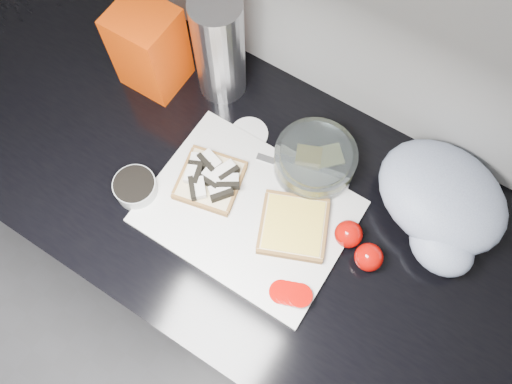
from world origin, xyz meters
TOP-DOWN VIEW (x-y plane):
  - base_cabinet at (0.00, 1.20)m, footprint 3.50×0.60m
  - countertop at (0.00, 1.20)m, footprint 3.50×0.64m
  - cutting_board at (-0.03, 1.16)m, footprint 0.40×0.30m
  - bread_left at (-0.12, 1.18)m, footprint 0.15×0.15m
  - bread_right at (0.07, 1.18)m, footprint 0.18×0.18m
  - tomato_slices at (0.13, 1.07)m, footprint 0.09×0.07m
  - knife at (0.05, 1.30)m, footprint 0.20×0.06m
  - seed_tub at (-0.24, 1.08)m, footprint 0.09×0.09m
  - tub_lid at (-0.12, 1.32)m, footprint 0.11×0.11m
  - glass_bowl at (0.04, 1.32)m, footprint 0.17×0.17m
  - bread_bag at (-0.38, 1.33)m, footprint 0.13×0.12m
  - steel_canister at (-0.24, 1.39)m, footprint 0.10×0.10m
  - grocery_bag at (0.29, 1.37)m, footprint 0.31×0.29m
  - whole_tomatoes at (0.20, 1.21)m, footprint 0.11×0.08m

SIDE VIEW (x-z plane):
  - base_cabinet at x=0.00m, z-range 0.00..0.86m
  - countertop at x=0.00m, z-range 0.86..0.90m
  - tub_lid at x=-0.12m, z-range 0.90..0.91m
  - cutting_board at x=-0.03m, z-range 0.90..0.91m
  - knife at x=0.05m, z-range 0.91..0.92m
  - tomato_slices at x=0.13m, z-range 0.91..0.93m
  - bread_right at x=0.07m, z-range 0.91..0.93m
  - seed_tub at x=-0.24m, z-range 0.90..0.95m
  - bread_left at x=-0.12m, z-range 0.91..0.95m
  - whole_tomatoes at x=0.20m, z-range 0.90..0.96m
  - glass_bowl at x=0.04m, z-range 0.90..0.97m
  - grocery_bag at x=0.29m, z-range 0.90..1.01m
  - bread_bag at x=-0.38m, z-range 0.90..1.10m
  - steel_canister at x=-0.24m, z-range 0.90..1.15m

